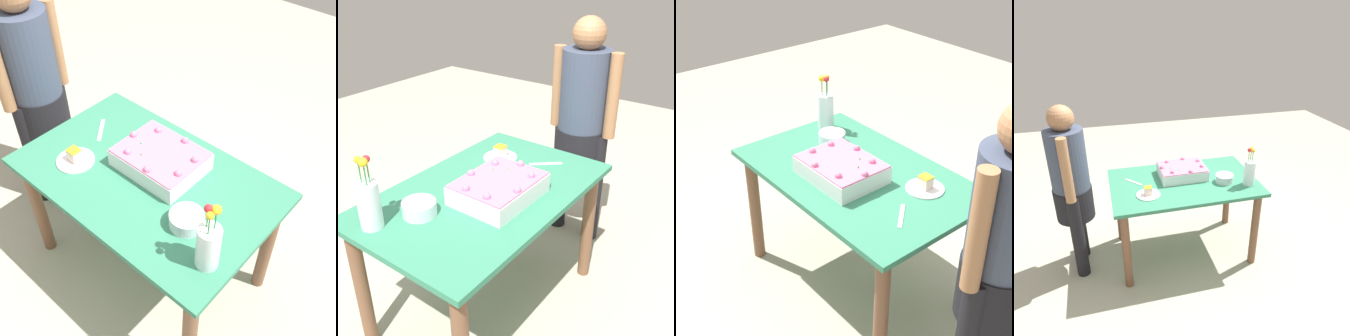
% 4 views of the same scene
% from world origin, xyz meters
% --- Properties ---
extents(ground_plane, '(8.00, 8.00, 0.00)m').
position_xyz_m(ground_plane, '(0.00, 0.00, 0.00)').
color(ground_plane, '#AAA792').
extents(dining_table, '(1.28, 0.80, 0.76)m').
position_xyz_m(dining_table, '(0.00, 0.00, 0.62)').
color(dining_table, '#327B5B').
rests_on(dining_table, ground_plane).
extents(sheet_cake, '(0.41, 0.32, 0.12)m').
position_xyz_m(sheet_cake, '(-0.01, -0.10, 0.81)').
color(sheet_cake, white).
rests_on(sheet_cake, dining_table).
extents(serving_plate_with_slice, '(0.19, 0.19, 0.08)m').
position_xyz_m(serving_plate_with_slice, '(0.34, 0.16, 0.78)').
color(serving_plate_with_slice, white).
rests_on(serving_plate_with_slice, dining_table).
extents(cake_knife, '(0.13, 0.15, 0.00)m').
position_xyz_m(cake_knife, '(0.43, -0.09, 0.76)').
color(cake_knife, silver).
rests_on(cake_knife, dining_table).
extents(flower_vase, '(0.10, 0.10, 0.34)m').
position_xyz_m(flower_vase, '(-0.53, 0.20, 0.88)').
color(flower_vase, white).
rests_on(flower_vase, dining_table).
extents(fruit_bowl, '(0.15, 0.15, 0.07)m').
position_xyz_m(fruit_bowl, '(-0.34, 0.10, 0.79)').
color(fruit_bowl, silver).
rests_on(fruit_bowl, dining_table).
extents(person_standing, '(0.31, 0.45, 1.49)m').
position_xyz_m(person_standing, '(0.94, -0.05, 0.85)').
color(person_standing, black).
rests_on(person_standing, ground_plane).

